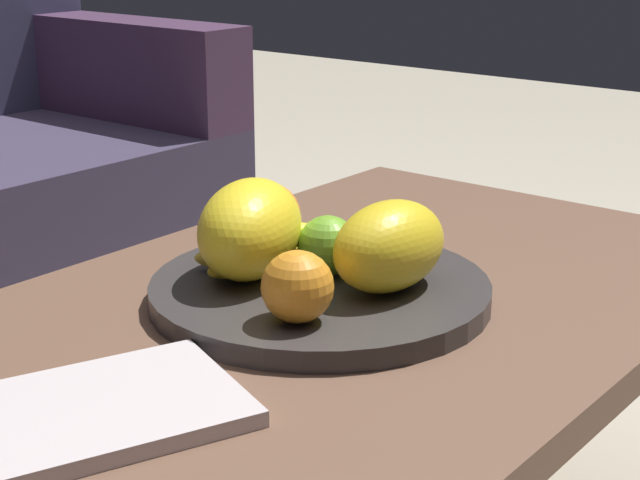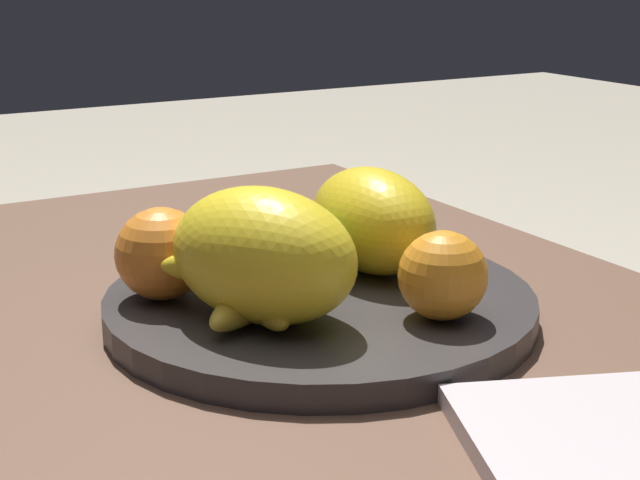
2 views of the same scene
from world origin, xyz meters
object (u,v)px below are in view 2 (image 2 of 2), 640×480
object	(u,v)px
coffee_table	(328,351)
banana_bunch	(257,281)
fruit_bowl	(320,305)
melon_smaller_beside	(263,255)
orange_front	(443,275)
magazine	(627,471)
melon_large_front	(372,220)
apple_front	(301,250)
orange_left	(162,254)

from	to	relation	value
coffee_table	banana_bunch	distance (m)	0.14
fruit_bowl	melon_smaller_beside	size ratio (longest dim) A/B	2.27
banana_bunch	fruit_bowl	bearing A→B (deg)	-73.49
fruit_bowl	orange_front	size ratio (longest dim) A/B	5.17
coffee_table	orange_front	world-z (taller)	orange_front
coffee_table	magazine	bearing A→B (deg)	-178.53
coffee_table	magazine	world-z (taller)	magazine
melon_large_front	apple_front	distance (m)	0.08
fruit_bowl	coffee_table	bearing A→B (deg)	-52.96
banana_bunch	orange_left	bearing A→B (deg)	34.88
fruit_bowl	melon_smaller_beside	xyz separation A→B (m)	(-0.04, 0.08, 0.07)
melon_large_front	melon_smaller_beside	distance (m)	0.16
orange_front	orange_left	bearing A→B (deg)	48.55
orange_left	magazine	distance (m)	0.44
fruit_bowl	melon_large_front	xyz separation A→B (m)	(0.03, -0.08, 0.06)
orange_front	banana_bunch	world-z (taller)	orange_front
coffee_table	magazine	xyz separation A→B (m)	(-0.36, -0.01, 0.05)
orange_left	banana_bunch	distance (m)	0.10
coffee_table	melon_smaller_beside	xyz separation A→B (m)	(-0.05, 0.09, 0.12)
melon_large_front	magazine	bearing A→B (deg)	172.28
fruit_bowl	banana_bunch	size ratio (longest dim) A/B	2.58
fruit_bowl	orange_front	bearing A→B (deg)	-152.28
banana_bunch	melon_large_front	bearing A→B (deg)	-71.04
fruit_bowl	melon_large_front	world-z (taller)	melon_large_front
orange_front	melon_large_front	bearing A→B (deg)	-7.79
fruit_bowl	melon_large_front	size ratio (longest dim) A/B	2.50
melon_large_front	banana_bunch	xyz separation A→B (m)	(-0.05, 0.15, -0.02)
orange_front	orange_left	distance (m)	0.25
apple_front	fruit_bowl	bearing A→B (deg)	-162.83
orange_left	orange_front	bearing A→B (deg)	-131.45
apple_front	magazine	size ratio (longest dim) A/B	0.29
coffee_table	orange_front	distance (m)	0.17
apple_front	magazine	distance (m)	0.38
fruit_bowl	orange_left	size ratio (longest dim) A/B	4.73
coffee_table	apple_front	distance (m)	0.11
orange_left	banana_bunch	world-z (taller)	orange_left
fruit_bowl	apple_front	xyz separation A→B (m)	(0.02, 0.01, 0.05)
apple_front	melon_smaller_beside	bearing A→B (deg)	130.67
fruit_bowl	banana_bunch	bearing A→B (deg)	106.51
orange_left	magazine	size ratio (longest dim) A/B	0.34
melon_smaller_beside	magazine	xyz separation A→B (m)	(-0.31, -0.10, -0.07)
melon_large_front	melon_smaller_beside	bearing A→B (deg)	113.20
coffee_table	fruit_bowl	bearing A→B (deg)	127.04
apple_front	orange_left	bearing A→B (deg)	74.72
banana_bunch	magazine	distance (m)	0.34
coffee_table	banana_bunch	world-z (taller)	banana_bunch
fruit_bowl	apple_front	size ratio (longest dim) A/B	5.54
fruit_bowl	banana_bunch	world-z (taller)	banana_bunch
melon_smaller_beside	banana_bunch	bearing A→B (deg)	-1.47
apple_front	banana_bunch	distance (m)	0.08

